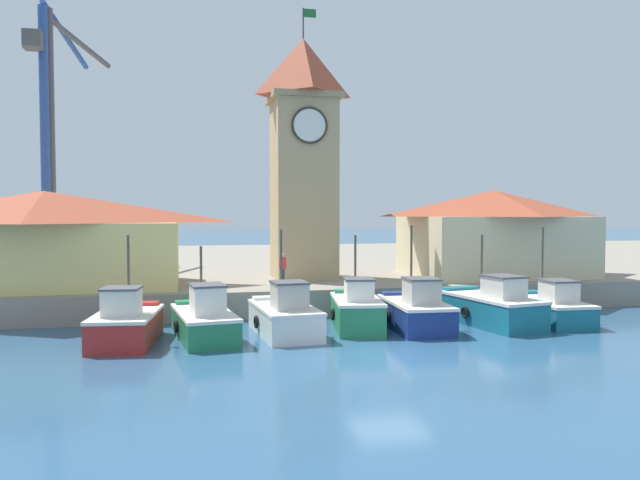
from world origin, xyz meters
TOP-DOWN VIEW (x-y plane):
  - ground_plane at (0.00, 0.00)m, footprint 300.00×300.00m
  - quay_wharf at (0.00, 28.09)m, footprint 120.00×40.00m
  - fishing_boat_far_left at (-8.85, 3.99)m, footprint 2.60×4.42m
  - fishing_boat_left_outer at (-5.99, 4.32)m, footprint 2.61×5.11m
  - fishing_boat_left_inner at (-2.83, 4.48)m, footprint 2.48×4.79m
  - fishing_boat_mid_left at (0.26, 4.96)m, footprint 2.46×4.38m
  - fishing_boat_center at (2.66, 4.47)m, footprint 2.34×4.75m
  - fishing_boat_mid_right at (6.17, 4.64)m, footprint 3.01×5.36m
  - fishing_boat_right_inner at (9.00, 4.70)m, footprint 2.21×4.72m
  - clock_tower at (-0.36, 13.48)m, footprint 3.74×3.74m
  - warehouse_left at (-13.17, 11.88)m, footprint 12.70×6.63m
  - warehouse_right at (10.60, 12.79)m, footprint 9.75×7.28m
  - port_crane_near at (-15.01, 21.72)m, footprint 2.78×8.13m
  - port_crane_far at (-14.81, 22.33)m, footprint 4.35×6.91m
  - dock_worker_near_tower at (-2.08, 9.93)m, footprint 0.34×0.22m

SIDE VIEW (x-z plane):
  - ground_plane at x=0.00m, z-range 0.00..0.00m
  - quay_wharf at x=0.00m, z-range 0.00..1.28m
  - fishing_boat_right_inner at x=9.00m, z-range -1.43..2.77m
  - fishing_boat_left_outer at x=-5.99m, z-range -1.04..2.50m
  - fishing_boat_left_inner at x=-2.83m, z-range -1.33..2.83m
  - fishing_boat_far_left at x=-8.85m, z-range -1.25..2.76m
  - fishing_boat_center at x=2.66m, z-range -1.40..2.92m
  - fishing_boat_mid_right at x=6.17m, z-range -1.15..2.73m
  - fishing_boat_mid_left at x=0.26m, z-range -1.16..2.75m
  - dock_worker_near_tower at x=-2.08m, z-range 1.31..2.93m
  - warehouse_left at x=-13.17m, z-range 1.33..5.93m
  - warehouse_right at x=10.60m, z-range 1.33..6.16m
  - port_crane_far at x=-14.81m, z-range -0.68..15.59m
  - port_crane_near at x=-15.01m, z-range -0.79..15.86m
  - clock_tower at x=-0.36m, z-range 0.87..15.39m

